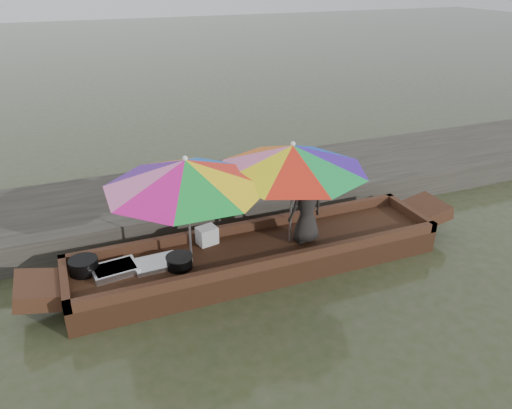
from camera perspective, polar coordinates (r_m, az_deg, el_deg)
name	(u,v)px	position (r m, az deg, el deg)	size (l,w,h in m)	color
water	(259,268)	(7.47, 0.29, -7.24)	(80.00, 80.00, 0.00)	#2E391D
dock	(213,195)	(9.18, -4.94, 1.03)	(22.00, 2.20, 0.50)	#2D2B26
boat_hull	(259,258)	(7.38, 0.29, -6.10)	(5.43, 1.20, 0.35)	black
cooking_pot	(84,266)	(7.06, -19.08, -6.64)	(0.38, 0.38, 0.20)	black
tray_crayfish	(115,270)	(6.96, -15.82, -7.19)	(0.59, 0.41, 0.09)	silver
tray_scallop	(156,263)	(7.00, -11.34, -6.61)	(0.59, 0.41, 0.06)	silver
charcoal_grill	(180,262)	(6.87, -8.74, -6.56)	(0.35, 0.35, 0.16)	black
supply_bag	(207,235)	(7.37, -5.62, -3.53)	(0.28, 0.22, 0.26)	silver
vendor	(306,207)	(7.26, 5.79, -0.33)	(0.53, 0.35, 1.09)	black
umbrella_bow	(188,211)	(6.65, -7.73, -0.79)	(2.18, 2.18, 1.55)	blue
umbrella_stern	(291,194)	(7.12, 4.06, 1.24)	(2.14, 2.14, 1.55)	blue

